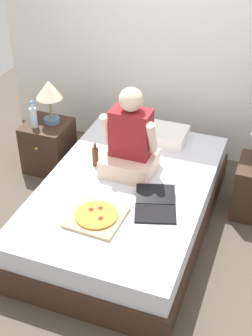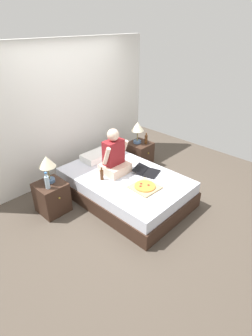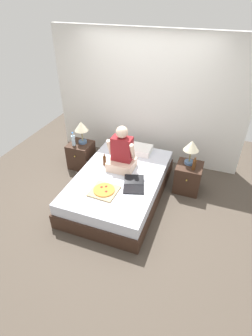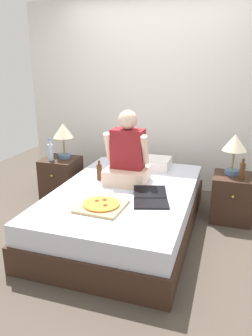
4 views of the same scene
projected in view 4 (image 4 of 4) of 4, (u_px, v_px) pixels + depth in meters
The scene contains 14 objects.
ground_plane at pixel (125, 228), 3.51m from camera, with size 5.78×5.78×0.00m, color #4C4238.
wall_back at pixel (158, 97), 4.43m from camera, with size 3.78×0.12×2.50m, color silver.
bed at pixel (125, 209), 3.44m from camera, with size 1.40×2.16×0.46m.
nightstand_left at pixel (61, 178), 4.29m from camera, with size 0.44×0.47×0.52m.
lamp_on_left_nightstand at pixel (63, 133), 4.14m from camera, with size 0.26×0.26×0.45m.
water_bottle at pixel (50, 152), 4.11m from camera, with size 0.07×0.07×0.28m.
nightstand_right at pixel (232, 198), 3.66m from camera, with size 0.44×0.47×0.52m.
lamp_on_right_nightstand at pixel (235, 145), 3.53m from camera, with size 0.26×0.26×0.45m.
beer_bottle at pixel (242, 171), 3.44m from camera, with size 0.06×0.06×0.23m.
pillow at pixel (149, 162), 4.06m from camera, with size 0.52×0.34×0.12m, color white.
person_seated at pixel (127, 157), 3.48m from camera, with size 0.47×0.40×0.78m.
laptop at pixel (151, 200), 3.06m from camera, with size 0.43×0.49×0.07m.
pizza_box at pixel (101, 206), 2.94m from camera, with size 0.42×0.42×0.05m.
beer_bottle_on_bed at pixel (99, 172), 3.61m from camera, with size 0.06×0.06×0.22m.
Camera 4 is at (0.98, -2.98, 1.70)m, focal length 35.00 mm.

